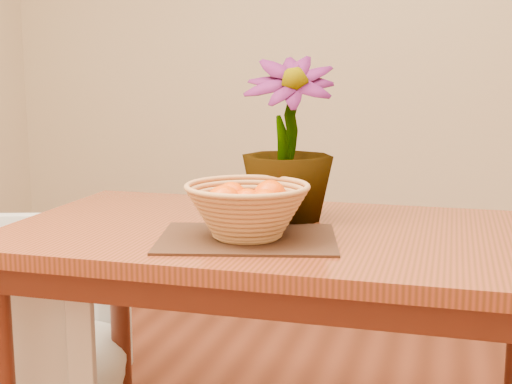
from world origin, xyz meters
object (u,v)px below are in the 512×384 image
(table, at_px, (280,262))
(wicker_basket, at_px, (247,213))
(potted_plant, at_px, (287,139))
(armchair, at_px, (0,325))

(table, xyz_separation_m, wicker_basket, (-0.05, -0.14, 0.15))
(wicker_basket, relative_size, potted_plant, 0.68)
(table, distance_m, armchair, 0.96)
(wicker_basket, xyz_separation_m, potted_plant, (0.04, 0.24, 0.15))
(table, relative_size, potted_plant, 3.21)
(table, height_order, armchair, table)
(armchair, bearing_deg, potted_plant, -106.13)
(armchair, bearing_deg, wicker_basket, -121.86)
(table, bearing_deg, wicker_basket, -109.14)
(table, height_order, wicker_basket, wicker_basket)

